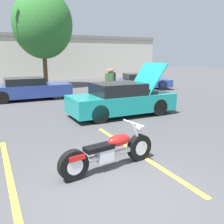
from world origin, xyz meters
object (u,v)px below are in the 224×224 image
at_px(tree_background, 43,24).
at_px(parked_car_right_row, 140,82).
at_px(motorcycle, 109,152).
at_px(spectator_near_motorcycle, 112,80).
at_px(parked_car_mid_row, 28,89).
at_px(show_car_hood_open, 122,100).
at_px(spectator_midground, 109,82).

bearing_deg(tree_background, parked_car_right_row, -34.58).
height_order(motorcycle, spectator_near_motorcycle, spectator_near_motorcycle).
bearing_deg(parked_car_right_row, spectator_near_motorcycle, -135.30).
bearing_deg(parked_car_right_row, parked_car_mid_row, -160.31).
height_order(show_car_hood_open, spectator_midground, show_car_hood_open).
height_order(tree_background, spectator_near_motorcycle, tree_background).
bearing_deg(show_car_hood_open, motorcycle, -122.19).
xyz_separation_m(tree_background, motorcycle, (-1.78, -14.74, -4.22)).
bearing_deg(spectator_midground, show_car_hood_open, -106.88).
height_order(tree_background, show_car_hood_open, tree_background).
bearing_deg(parked_car_right_row, show_car_hood_open, -114.54).
bearing_deg(spectator_midground, spectator_near_motorcycle, 57.83).
relative_size(tree_background, spectator_near_motorcycle, 4.28).
relative_size(parked_car_mid_row, spectator_midground, 2.63).
relative_size(tree_background, spectator_midground, 4.12).
relative_size(motorcycle, show_car_hood_open, 0.54).
xyz_separation_m(tree_background, parked_car_mid_row, (-2.03, -4.91, -4.01)).
bearing_deg(show_car_hood_open, parked_car_mid_row, 116.77).
relative_size(parked_car_mid_row, spectator_near_motorcycle, 2.73).
bearing_deg(show_car_hood_open, parked_car_right_row, 51.55).
distance_m(tree_background, spectator_midground, 8.32).
distance_m(parked_car_mid_row, spectator_near_motorcycle, 4.79).
xyz_separation_m(motorcycle, show_car_hood_open, (2.63, 4.26, 0.26)).
height_order(tree_background, motorcycle, tree_background).
height_order(show_car_hood_open, spectator_near_motorcycle, show_car_hood_open).
xyz_separation_m(show_car_hood_open, parked_car_right_row, (5.01, 6.44, -0.09)).
relative_size(show_car_hood_open, spectator_midground, 2.50).
bearing_deg(motorcycle, parked_car_right_row, 45.81).
bearing_deg(parked_car_mid_row, motorcycle, -88.64).
distance_m(motorcycle, spectator_midground, 8.30).
relative_size(parked_car_right_row, spectator_midground, 2.63).
xyz_separation_m(parked_car_mid_row, spectator_near_motorcycle, (4.64, -1.10, 0.39)).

